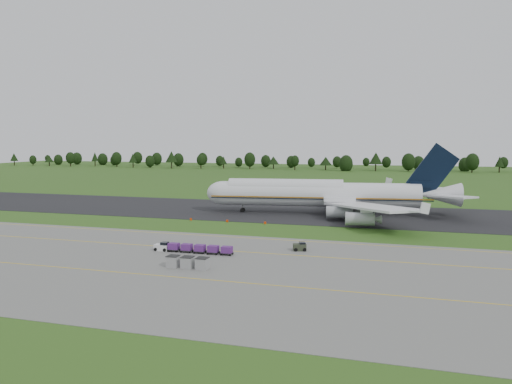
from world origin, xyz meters
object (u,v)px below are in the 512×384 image
(utility_cart, at_px, (300,247))
(edge_markers, at_px, (227,221))
(uld_row, at_px, (188,262))
(baggage_train, at_px, (192,248))
(aircraft, at_px, (324,194))

(utility_cart, distance_m, edge_markers, 34.10)
(uld_row, bearing_deg, baggage_train, 110.40)
(baggage_train, bearing_deg, edge_markers, 98.96)
(aircraft, xyz_separation_m, baggage_train, (-14.73, -52.23, -4.50))
(utility_cart, bearing_deg, edge_markers, 131.60)
(utility_cart, bearing_deg, uld_row, -129.94)
(aircraft, height_order, baggage_train, aircraft)
(edge_markers, bearing_deg, baggage_train, -81.04)
(utility_cart, xyz_separation_m, uld_row, (-13.89, -16.59, 0.30))
(aircraft, height_order, utility_cart, aircraft)
(aircraft, distance_m, baggage_train, 54.45)
(baggage_train, bearing_deg, aircraft, 74.25)
(aircraft, xyz_separation_m, edge_markers, (-19.82, -19.98, -5.08))
(utility_cart, bearing_deg, aircraft, 93.54)
(baggage_train, relative_size, uld_row, 2.18)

